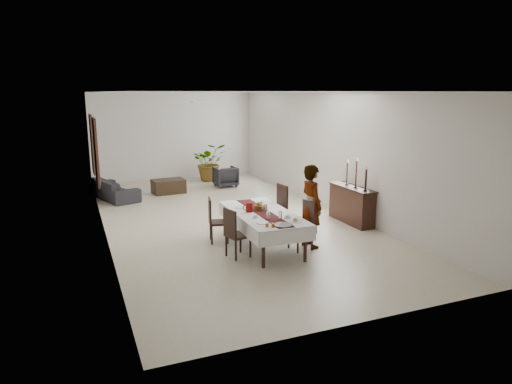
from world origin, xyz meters
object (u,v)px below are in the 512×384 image
object	(u,v)px
red_pitcher	(249,207)
sofa	(114,189)
dining_table_top	(263,214)
woman	(312,206)
sideboard_body	(351,205)

from	to	relation	value
red_pitcher	sofa	size ratio (longest dim) A/B	0.09
dining_table_top	red_pitcher	bearing A→B (deg)	149.04
dining_table_top	woman	world-z (taller)	woman
dining_table_top	red_pitcher	distance (m)	0.32
red_pitcher	sofa	distance (m)	6.12
red_pitcher	sofa	world-z (taller)	red_pitcher
sideboard_body	sofa	size ratio (longest dim) A/B	0.71
woman	sofa	xyz separation A→B (m)	(-3.42, 6.20, -0.57)
sideboard_body	red_pitcher	bearing A→B (deg)	-166.74
dining_table_top	sideboard_body	size ratio (longest dim) A/B	1.60
dining_table_top	sideboard_body	world-z (taller)	sideboard_body
sofa	red_pitcher	bearing A→B (deg)	-176.56
dining_table_top	woman	xyz separation A→B (m)	(0.95, -0.37, 0.16)
red_pitcher	sideboard_body	distance (m)	3.12
sofa	dining_table_top	bearing A→B (deg)	-175.02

